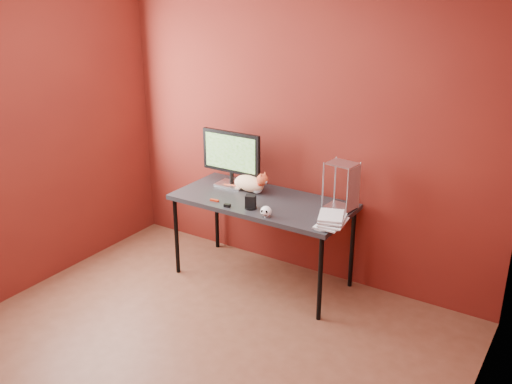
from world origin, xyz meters
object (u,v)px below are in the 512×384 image
Objects in this scene: skull_mug at (266,211)px; book_stack at (324,162)px; monitor at (231,156)px; cat at (250,183)px; speaker at (251,202)px; desk at (262,205)px.

book_stack reaches higher than skull_mug.
monitor is 1.10m from book_stack.
cat is 0.58m from skull_mug.
book_stack is (0.42, 0.11, 0.45)m from skull_mug.
skull_mug is (0.41, -0.40, -0.03)m from cat.
speaker is at bearing -40.02° from monitor.
book_stack is at bearing 4.24° from skull_mug.
desk is 0.26m from cat.
speaker is at bearing -176.92° from book_stack.
desk is 0.85m from book_stack.
monitor is at bearing 135.16° from skull_mug.
skull_mug is (0.61, -0.42, -0.23)m from monitor.
desk is 1.53× the size of book_stack.
monitor reaches higher than skull_mug.
cat reaches higher than speaker.
cat reaches higher than desk.
desk is 16.70× the size of skull_mug.
skull_mug is 0.62m from book_stack.
monitor is 0.58× the size of book_stack.
book_stack reaches higher than cat.
skull_mug reaches higher than desk.
monitor is (-0.40, 0.13, 0.33)m from desk.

